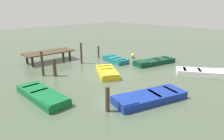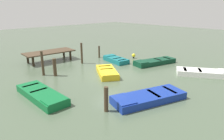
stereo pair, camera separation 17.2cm
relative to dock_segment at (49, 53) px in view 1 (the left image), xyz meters
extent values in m
plane|color=#475642|center=(1.54, -6.93, -0.84)|extent=(80.00, 80.00, 0.00)
cube|color=#423323|center=(0.00, 0.00, 0.06)|extent=(4.67, 2.20, 0.10)
cylinder|color=#2E2318|center=(1.86, 0.57, -0.41)|extent=(0.20, 0.20, 0.85)
cylinder|color=#2E2318|center=(1.78, -0.78, -0.41)|extent=(0.20, 0.20, 0.85)
cylinder|color=#2E2318|center=(-1.78, 0.78, -0.41)|extent=(0.20, 0.20, 0.85)
cylinder|color=#2E2318|center=(-1.86, -0.57, -0.41)|extent=(0.20, 0.20, 0.85)
cube|color=gold|center=(1.21, -6.71, -0.64)|extent=(2.70, 3.25, 0.40)
cube|color=#4C3319|center=(1.21, -6.71, -0.50)|extent=(2.22, 2.71, 0.04)
cube|color=gold|center=(0.58, -7.71, -0.41)|extent=(1.33, 1.18, 0.06)
cube|color=#42301E|center=(1.33, -6.52, -0.46)|extent=(0.96, 0.70, 0.04)
cube|color=#42301E|center=(1.77, -5.82, -0.46)|extent=(0.96, 0.70, 0.04)
cube|color=navy|center=(-0.20, -11.65, -0.64)|extent=(4.40, 2.68, 0.40)
cube|color=silver|center=(-0.20, -11.65, -0.50)|extent=(3.71, 2.18, 0.04)
cube|color=navy|center=(-1.74, -11.16, -0.41)|extent=(1.28, 1.55, 0.06)
cube|color=#A4A49F|center=(0.10, -11.75, -0.46)|extent=(0.54, 1.16, 0.04)
cube|color=#A4A49F|center=(1.19, -12.10, -0.46)|extent=(0.54, 1.16, 0.04)
cube|color=#0F602D|center=(-4.29, -7.20, -0.64)|extent=(1.33, 4.00, 0.40)
cube|color=orange|center=(-4.29, -7.20, -0.50)|extent=(1.04, 3.40, 0.04)
cube|color=#0F602D|center=(-4.28, -8.76, -0.41)|extent=(1.18, 0.88, 0.06)
cube|color=#B06E1E|center=(-4.29, -6.90, -0.46)|extent=(1.02, 0.20, 0.04)
cube|color=#B06E1E|center=(-4.30, -5.80, -0.46)|extent=(1.02, 0.20, 0.04)
cube|color=#14666B|center=(4.38, -4.51, -0.64)|extent=(1.59, 2.84, 0.40)
cube|color=beige|center=(4.38, -4.51, -0.50)|extent=(1.27, 2.40, 0.04)
cube|color=#14666B|center=(4.55, -3.47, -0.41)|extent=(1.14, 0.75, 0.06)
cube|color=#9B9789|center=(4.35, -4.70, -0.46)|extent=(0.94, 0.35, 0.04)
cube|color=#9B9789|center=(4.23, -5.43, -0.46)|extent=(0.94, 0.35, 0.04)
cube|color=silver|center=(6.39, -11.91, -0.64)|extent=(3.27, 4.00, 0.40)
cube|color=#334772|center=(6.39, -11.91, -0.50)|extent=(2.70, 3.35, 0.04)
cube|color=navy|center=(6.23, -11.67, -0.46)|extent=(1.00, 0.75, 0.04)
cube|color=navy|center=(5.64, -10.77, -0.46)|extent=(1.00, 0.75, 0.04)
cube|color=#0C3823|center=(6.39, -7.50, -0.64)|extent=(4.20, 2.19, 0.40)
cube|color=maroon|center=(6.39, -7.50, -0.50)|extent=(3.55, 1.78, 0.04)
cube|color=#0C3823|center=(4.88, -7.11, -0.41)|extent=(1.13, 1.28, 0.06)
cube|color=maroon|center=(6.69, -7.57, -0.46)|extent=(0.43, 0.97, 0.04)
cube|color=maroon|center=(7.76, -7.85, -0.46)|extent=(0.43, 0.97, 0.04)
cylinder|color=#423323|center=(4.33, -2.14, -0.23)|extent=(0.17, 0.17, 1.21)
cylinder|color=#423323|center=(-2.35, -3.48, 0.10)|extent=(0.19, 0.19, 1.87)
cylinder|color=#423323|center=(1.77, -2.72, 0.11)|extent=(0.19, 0.19, 1.90)
cylinder|color=#423323|center=(-1.78, -4.22, -0.17)|extent=(0.26, 0.26, 1.33)
cylinder|color=#423323|center=(-2.67, -10.88, -0.19)|extent=(0.22, 0.22, 1.30)
cylinder|color=#262626|center=(6.67, -4.74, -0.78)|extent=(0.16, 0.16, 0.12)
sphere|color=yellow|center=(6.67, -4.74, -0.54)|extent=(0.36, 0.36, 0.36)
camera|label=1|loc=(-8.86, -17.48, 4.15)|focal=32.56mm
camera|label=2|loc=(-8.74, -17.60, 4.15)|focal=32.56mm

